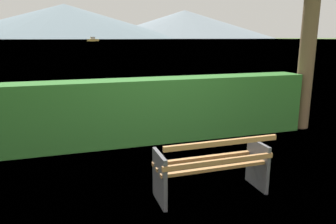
{
  "coord_description": "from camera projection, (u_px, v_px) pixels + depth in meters",
  "views": [
    {
      "loc": [
        -1.75,
        -3.64,
        2.1
      ],
      "look_at": [
        0.0,
        1.91,
        0.72
      ],
      "focal_mm": 33.94,
      "sensor_mm": 36.0,
      "label": 1
    }
  ],
  "objects": [
    {
      "name": "hedge_row",
      "position": [
        160.0,
        110.0,
        6.53
      ],
      "size": [
        6.43,
        0.64,
        1.29
      ],
      "primitive_type": "cube",
      "color": "#2D6B28",
      "rests_on": "ground_plane"
    },
    {
      "name": "water_surface",
      "position": [
        67.0,
        40.0,
        290.3
      ],
      "size": [
        620.0,
        620.0,
        0.0
      ],
      "primitive_type": "plane",
      "color": "#7A99A8",
      "rests_on": "ground_plane"
    },
    {
      "name": "ground_plane",
      "position": [
        210.0,
        193.0,
        4.37
      ],
      "size": [
        1400.0,
        1400.0,
        0.0
      ],
      "primitive_type": "plane",
      "color": "#4C6B33"
    },
    {
      "name": "park_bench",
      "position": [
        212.0,
        166.0,
        4.22
      ],
      "size": [
        1.53,
        0.58,
        0.87
      ],
      "color": "#A0703F",
      "rests_on": "ground_plane"
    },
    {
      "name": "sailboat_mid",
      "position": [
        93.0,
        40.0,
        170.11
      ],
      "size": [
        6.32,
        3.7,
        2.33
      ],
      "color": "gold",
      "rests_on": "water_surface"
    },
    {
      "name": "distant_hills",
      "position": [
        16.0,
        17.0,
        487.78
      ],
      "size": [
        825.57,
        402.89,
        76.17
      ],
      "color": "gray",
      "rests_on": "ground_plane"
    }
  ]
}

